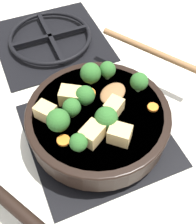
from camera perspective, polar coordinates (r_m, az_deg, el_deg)
The scene contains 21 objects.
ground_plane at distance 0.72m, azimuth -0.00°, elevation -4.26°, with size 2.40×2.40×0.00m, color silver.
front_burner_grate at distance 0.71m, azimuth -0.00°, elevation -3.73°, with size 0.31×0.31×0.03m.
rear_burner_grate at distance 0.95m, azimuth -8.70°, elevation 13.09°, with size 0.31×0.31×0.03m.
skillet_pan at distance 0.67m, azimuth -0.13°, elevation -1.55°, with size 0.43×0.36×0.06m.
wooden_spoon at distance 0.74m, azimuth 7.06°, elevation 8.29°, with size 0.26×0.25×0.02m.
tofu_cube_center_large at distance 0.60m, azimuth -1.06°, elevation -4.03°, with size 0.04×0.03×0.03m, color #DBB770.
tofu_cube_near_handle at distance 0.64m, azimuth -9.57°, elevation 0.07°, with size 0.04×0.03×0.03m, color #DBB770.
tofu_cube_east_chunk at distance 0.64m, azimuth 2.92°, elevation 0.90°, with size 0.04×0.03×0.03m, color #DBB770.
tofu_cube_west_chunk at distance 0.60m, azimuth 3.98°, elevation -4.07°, with size 0.04×0.03×0.03m, color #DBB770.
tofu_cube_back_piece at distance 0.66m, azimuth -5.08°, elevation 2.92°, with size 0.04×0.04×0.04m, color #DBB770.
broccoli_floret_near_spoon at distance 0.60m, azimuth 1.14°, elevation -1.24°, with size 0.05×0.05×0.05m.
broccoli_floret_center_top at distance 0.68m, azimuth 7.54°, elevation 5.52°, with size 0.04×0.04×0.05m.
broccoli_floret_east_rim at distance 0.61m, azimuth -7.29°, elevation -1.53°, with size 0.05×0.05×0.05m.
broccoli_floret_west_rim at distance 0.63m, azimuth -4.83°, elevation 0.81°, with size 0.04×0.04×0.05m.
broccoli_floret_north_edge at distance 0.69m, azimuth -1.36°, elevation 7.11°, with size 0.05×0.05×0.05m.
broccoli_floret_south_cluster at distance 0.64m, azimuth -2.38°, elevation 3.03°, with size 0.04×0.04×0.05m.
broccoli_floret_mid_floret at distance 0.70m, azimuth 1.75°, elevation 7.73°, with size 0.04×0.04×0.04m.
broccoli_floret_small_inner at distance 0.58m, azimuth -3.59°, elevation -5.59°, with size 0.04×0.04×0.04m.
carrot_slice_orange_thin at distance 0.61m, azimuth -6.34°, elevation -5.19°, with size 0.03×0.03×0.01m, color orange.
carrot_slice_near_center at distance 0.67m, azimuth 10.00°, elevation 0.87°, with size 0.02×0.02×0.01m, color orange.
carrot_slice_edge_slice at distance 0.68m, azimuth -2.17°, elevation 3.34°, with size 0.03×0.03×0.01m, color orange.
Camera 1 is at (-0.16, -0.37, 0.60)m, focal length 50.00 mm.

